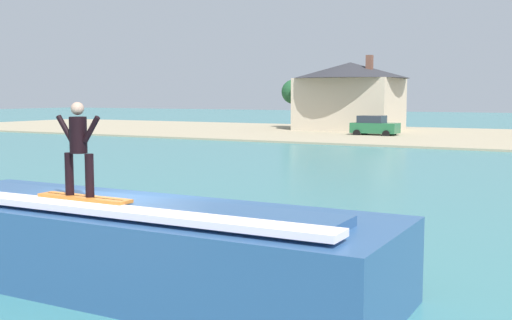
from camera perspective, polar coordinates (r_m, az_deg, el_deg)
ground_plane at (r=13.48m, az=-11.35°, el=-9.98°), size 260.00×260.00×0.00m
wave_crest at (r=12.52m, az=-11.30°, el=-7.37°), size 10.45×3.26×1.72m
surfboard at (r=12.18m, az=-15.18°, el=-3.31°), size 2.04×0.39×0.06m
surfer at (r=12.13m, az=-15.67°, el=1.40°), size 1.04×0.32×1.74m
shoreline_bank at (r=57.35m, az=19.93°, el=1.93°), size 120.00×26.30×0.15m
car_near_shore at (r=56.90m, az=10.58°, el=3.03°), size 4.05×2.30×1.86m
house_with_chimney at (r=65.21m, az=8.44°, el=6.03°), size 11.82×11.82×7.53m
tree_tall_bare at (r=68.61m, az=3.40°, el=6.08°), size 2.62×2.62×5.32m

